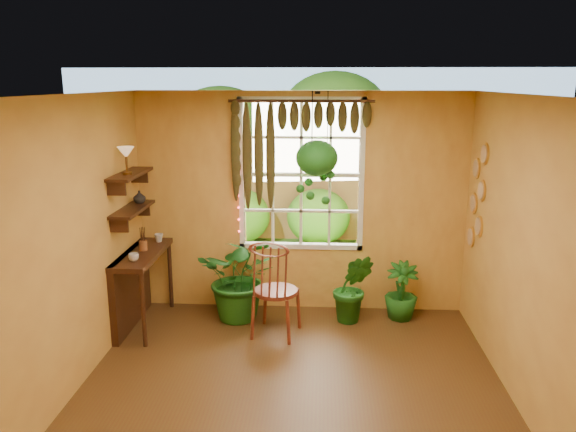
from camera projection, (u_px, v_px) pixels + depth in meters
name	position (u px, v px, depth m)	size (l,w,h in m)	color
floor	(290.00, 406.00, 4.99)	(4.50, 4.50, 0.00)	#4F3416
ceiling	(291.00, 95.00, 4.35)	(4.50, 4.50, 0.00)	silver
wall_back	(301.00, 203.00, 6.85)	(4.00, 4.00, 0.00)	#E8B64F
wall_left	(57.00, 257.00, 4.79)	(4.50, 4.50, 0.00)	#E8B64F
wall_right	(536.00, 266.00, 4.55)	(4.50, 4.50, 0.00)	#E8B64F
window	(301.00, 175.00, 6.80)	(1.52, 0.10, 1.86)	white
valance_vine	(294.00, 128.00, 6.55)	(1.70, 0.12, 1.10)	#39190F
string_lights	(238.00, 171.00, 6.74)	(0.03, 0.03, 1.54)	#FF2633
wall_plates	(477.00, 197.00, 6.24)	(0.04, 0.32, 1.10)	beige
counter_ledge	(135.00, 280.00, 6.52)	(0.40, 1.20, 0.90)	#39190F
shelf_lower	(133.00, 209.00, 6.32)	(0.25, 0.90, 0.04)	#39190F
shelf_upper	(130.00, 174.00, 6.22)	(0.25, 0.90, 0.04)	#39190F
backyard	(322.00, 158.00, 11.34)	(14.00, 10.00, 12.00)	#295F1B
windsor_chair	(275.00, 304.00, 6.28)	(0.59, 0.61, 1.31)	maroon
potted_plant_left	(241.00, 277.00, 6.70)	(0.95, 0.82, 1.06)	#154F17
potted_plant_mid	(353.00, 288.00, 6.63)	(0.47, 0.38, 0.85)	#154F17
potted_plant_right	(401.00, 291.00, 6.74)	(0.39, 0.39, 0.70)	#154F17
hanging_basket	(317.00, 161.00, 6.45)	(0.48, 0.48, 1.29)	black
cup_a	(134.00, 257.00, 6.09)	(0.11, 0.11, 0.09)	silver
cup_b	(159.00, 238.00, 6.82)	(0.11, 0.11, 0.10)	beige
brush_jar	(143.00, 239.00, 6.46)	(0.09, 0.09, 0.35)	brown
shelf_vase	(139.00, 197.00, 6.53)	(0.14, 0.14, 0.15)	#B2AD99
tiffany_lamp	(126.00, 154.00, 6.03)	(0.18, 0.18, 0.30)	brown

